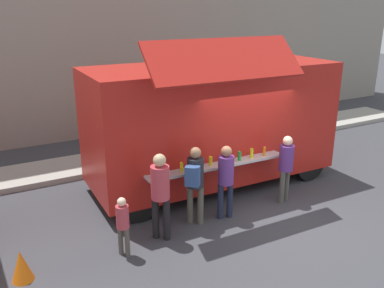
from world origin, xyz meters
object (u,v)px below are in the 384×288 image
at_px(traffic_cone_orange, 21,266).
at_px(customer_rear_waiting, 160,189).
at_px(trash_bin, 284,122).
at_px(customer_front_ordering, 226,176).
at_px(food_truck_main, 213,121).
at_px(customer_mid_with_backpack, 195,178).
at_px(customer_extra_browsing, 286,163).
at_px(child_near_queue, 123,221).

relative_size(traffic_cone_orange, customer_rear_waiting, 0.31).
distance_m(trash_bin, customer_front_ordering, 6.51).
bearing_deg(trash_bin, food_truck_main, -152.04).
bearing_deg(customer_front_ordering, traffic_cone_orange, 103.44).
bearing_deg(customer_mid_with_backpack, trash_bin, -14.02).
bearing_deg(customer_mid_with_backpack, customer_front_ordering, -55.42).
bearing_deg(customer_rear_waiting, food_truck_main, -4.31).
bearing_deg(customer_extra_browsing, child_near_queue, 73.98).
height_order(food_truck_main, customer_extra_browsing, food_truck_main).
relative_size(food_truck_main, trash_bin, 6.24).
bearing_deg(child_near_queue, customer_mid_with_backpack, -20.31).
relative_size(customer_mid_with_backpack, customer_extra_browsing, 1.05).
relative_size(food_truck_main, customer_front_ordering, 3.76).
bearing_deg(child_near_queue, customer_extra_browsing, -28.85).
distance_m(traffic_cone_orange, customer_extra_browsing, 5.81).
bearing_deg(customer_front_ordering, food_truck_main, -12.04).
distance_m(trash_bin, customer_extra_browsing, 5.33).
distance_m(food_truck_main, child_near_queue, 3.82).
distance_m(customer_front_ordering, customer_rear_waiting, 1.56).
bearing_deg(child_near_queue, trash_bin, -3.00).
distance_m(food_truck_main, traffic_cone_orange, 5.38).
relative_size(customer_front_ordering, customer_extra_browsing, 1.02).
height_order(customer_front_ordering, customer_mid_with_backpack, customer_mid_with_backpack).
distance_m(customer_front_ordering, child_near_queue, 2.42).
bearing_deg(customer_rear_waiting, traffic_cone_orange, 138.80).
distance_m(customer_front_ordering, customer_mid_with_backpack, 0.70).
bearing_deg(customer_front_ordering, customer_mid_with_backpack, 93.85).
xyz_separation_m(trash_bin, customer_rear_waiting, (-6.65, -4.13, 0.56)).
xyz_separation_m(traffic_cone_orange, trash_bin, (9.23, 4.20, 0.22)).
relative_size(trash_bin, child_near_queue, 0.85).
bearing_deg(customer_extra_browsing, customer_mid_with_backpack, 67.62).
xyz_separation_m(food_truck_main, customer_extra_browsing, (0.91, -1.71, -0.70)).
bearing_deg(customer_rear_waiting, trash_bin, -10.91).
distance_m(food_truck_main, customer_rear_waiting, 2.97).
xyz_separation_m(traffic_cone_orange, customer_rear_waiting, (2.58, 0.07, 0.78)).
height_order(trash_bin, child_near_queue, child_near_queue).
bearing_deg(trash_bin, customer_mid_with_backpack, -145.79).
xyz_separation_m(customer_rear_waiting, customer_extra_browsing, (3.19, 0.10, -0.10)).
height_order(customer_front_ordering, customer_rear_waiting, customer_rear_waiting).
bearing_deg(traffic_cone_orange, food_truck_main, 21.14).
bearing_deg(customer_mid_with_backpack, food_truck_main, 0.49).
xyz_separation_m(food_truck_main, customer_front_ordering, (-0.73, -1.70, -0.68)).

